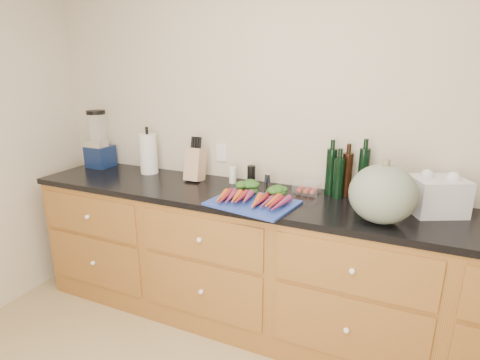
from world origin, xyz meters
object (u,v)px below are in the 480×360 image
at_px(squash, 383,194).
at_px(paper_towel, 148,154).
at_px(tomato_box, 307,188).
at_px(cutting_board, 253,203).
at_px(carrots, 255,196).
at_px(blender_appliance, 99,143).
at_px(knife_block, 195,164).

bearing_deg(squash, paper_towel, 170.17).
distance_m(squash, tomato_box, 0.57).
bearing_deg(tomato_box, cutting_board, -126.55).
distance_m(carrots, blender_appliance, 1.51).
height_order(cutting_board, blender_appliance, blender_appliance).
xyz_separation_m(paper_towel, knife_block, (0.42, -0.02, -0.03)).
xyz_separation_m(cutting_board, blender_appliance, (-1.48, 0.32, 0.19)).
relative_size(squash, knife_block, 1.47).
bearing_deg(paper_towel, blender_appliance, -179.71).
height_order(knife_block, tomato_box, knife_block).
relative_size(paper_towel, knife_block, 1.30).
bearing_deg(blender_appliance, cutting_board, -12.14).
relative_size(blender_appliance, paper_towel, 1.52).
xyz_separation_m(squash, paper_towel, (-1.71, 0.30, -0.00)).
bearing_deg(knife_block, blender_appliance, 178.90).
distance_m(cutting_board, carrots, 0.05).
xyz_separation_m(carrots, tomato_box, (0.24, 0.29, -0.00)).
bearing_deg(carrots, knife_block, 155.46).
height_order(blender_appliance, paper_towel, blender_appliance).
relative_size(carrots, paper_towel, 1.41).
xyz_separation_m(carrots, blender_appliance, (-1.48, 0.28, 0.16)).
height_order(squash, tomato_box, squash).
bearing_deg(paper_towel, cutting_board, -17.90).
height_order(blender_appliance, tomato_box, blender_appliance).
height_order(squash, blender_appliance, blender_appliance).
bearing_deg(squash, cutting_board, -178.03).
xyz_separation_m(paper_towel, tomato_box, (1.24, 0.01, -0.11)).
bearing_deg(knife_block, tomato_box, 2.12).
relative_size(cutting_board, knife_block, 2.10).
relative_size(squash, tomato_box, 2.11).
distance_m(blender_appliance, paper_towel, 0.49).
height_order(blender_appliance, knife_block, blender_appliance).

